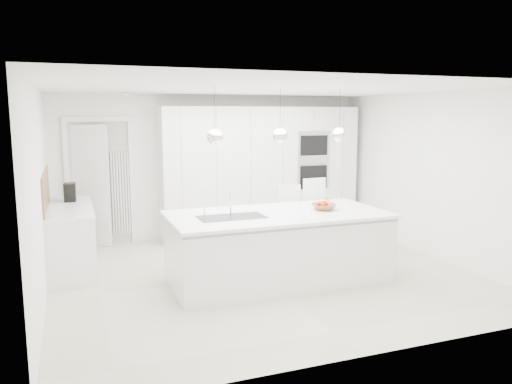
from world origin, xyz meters
name	(u,v)px	position (x,y,z in m)	size (l,w,h in m)	color
floor	(264,274)	(0.00, 0.00, 0.00)	(5.50, 5.50, 0.00)	beige
wall_back	(213,166)	(0.00, 2.50, 1.25)	(5.50, 5.50, 0.00)	white
wall_left	(40,196)	(-2.75, 0.00, 1.25)	(5.00, 5.00, 0.00)	white
ceiling	(264,88)	(0.00, 0.00, 2.50)	(5.50, 5.50, 0.00)	white
tall_cabinets	(261,172)	(0.80, 2.20, 1.15)	(3.60, 0.60, 2.30)	white
oven_stack	(314,160)	(1.70, 1.89, 1.35)	(0.62, 0.04, 1.05)	#A5A5A8
doorway_frame	(101,184)	(-1.95, 2.47, 1.02)	(1.11, 0.08, 2.13)	white
hallway_door	(85,186)	(-2.20, 2.42, 1.00)	(0.82, 0.04, 2.00)	white
radiator	(121,193)	(-1.63, 2.46, 0.85)	(0.32, 0.04, 1.40)	white
left_base_cabinets	(71,239)	(-2.45, 1.20, 0.43)	(0.60, 1.80, 0.86)	white
left_worktop	(69,208)	(-2.45, 1.20, 0.88)	(0.62, 1.82, 0.04)	white
oak_backsplash	(46,190)	(-2.74, 1.20, 1.15)	(0.02, 1.80, 0.50)	olive
island_base	(279,249)	(0.10, -0.30, 0.43)	(2.80, 1.20, 0.86)	white
island_worktop	(278,214)	(0.10, -0.25, 0.88)	(2.84, 1.40, 0.04)	white
island_sink	(232,223)	(-0.55, -0.30, 0.82)	(0.84, 0.44, 0.18)	#3F3F42
island_tap	(230,202)	(-0.50, -0.10, 1.05)	(0.02, 0.02, 0.30)	white
pendant_left	(215,137)	(-0.75, -0.30, 1.90)	(0.20, 0.20, 0.20)	white
pendant_mid	(280,136)	(0.10, -0.30, 1.90)	(0.20, 0.20, 0.20)	white
pendant_right	(339,135)	(0.95, -0.30, 1.90)	(0.20, 0.20, 0.20)	white
fruit_bowl	(324,207)	(0.76, -0.27, 0.94)	(0.34, 0.34, 0.08)	olive
espresso_machine	(70,192)	(-2.43, 1.64, 1.03)	(0.16, 0.25, 0.27)	black
bar_stool_left	(293,223)	(0.70, 0.59, 0.55)	(0.36, 0.50, 1.10)	white
bar_stool_right	(318,219)	(1.09, 0.49, 0.60)	(0.39, 0.55, 1.19)	white
apple_a	(325,205)	(0.78, -0.27, 0.97)	(0.08, 0.08, 0.08)	#C51200
apple_b	(324,204)	(0.79, -0.23, 0.97)	(0.09, 0.09, 0.09)	#C51200
apple_c	(323,206)	(0.72, -0.32, 0.97)	(0.08, 0.08, 0.08)	#C51200
apple_extra_3	(319,205)	(0.70, -0.24, 0.97)	(0.07, 0.07, 0.07)	#C51200
banana_bunch	(324,201)	(0.78, -0.25, 1.01)	(0.20, 0.20, 0.03)	yellow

